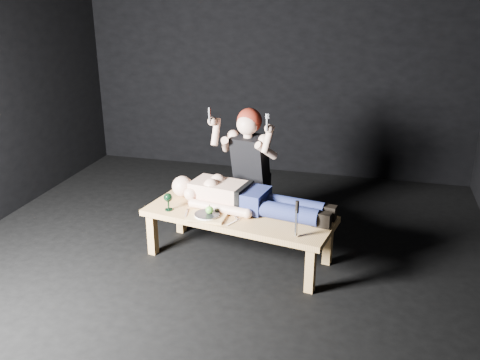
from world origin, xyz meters
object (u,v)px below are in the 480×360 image
at_px(lying_man, 250,196).
at_px(carving_knife, 297,219).
at_px(goblet, 168,202).
at_px(kneeling_woman, 253,169).
at_px(table, 239,236).
at_px(serving_tray, 207,217).

distance_m(lying_man, carving_knife, 0.66).
bearing_deg(carving_knife, goblet, 179.27).
bearing_deg(carving_knife, kneeling_woman, 131.80).
xyz_separation_m(table, lying_man, (0.07, 0.12, 0.35)).
bearing_deg(kneeling_woman, lying_man, -68.16).
bearing_deg(serving_tray, table, 32.67).
relative_size(kneeling_woman, goblet, 8.12).
bearing_deg(kneeling_woman, table, -76.71).
bearing_deg(table, serving_tray, -137.10).
height_order(table, lying_man, lying_man).
relative_size(table, lying_man, 1.02).
height_order(serving_tray, carving_knife, carving_knife).
height_order(lying_man, kneeling_woman, kneeling_woman).
bearing_deg(lying_man, kneeling_woman, 109.94).
bearing_deg(carving_knife, table, 160.65).
bearing_deg(serving_tray, kneeling_woman, 73.41).
distance_m(goblet, carving_knife, 1.22).
xyz_separation_m(lying_man, goblet, (-0.70, -0.21, -0.05)).
distance_m(serving_tray, goblet, 0.40).
bearing_deg(carving_knife, lying_man, 148.40).
bearing_deg(lying_man, goblet, -153.19).
relative_size(goblet, carving_knife, 0.52).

